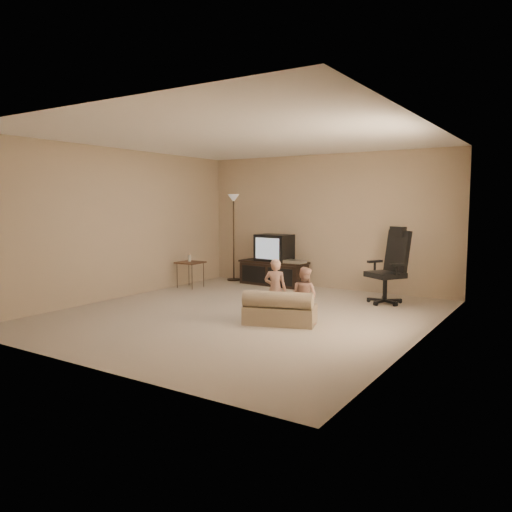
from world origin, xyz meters
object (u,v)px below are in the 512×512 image
(floor_lamp, at_px, (234,218))
(toddler_left, at_px, (275,290))
(tv_stand, at_px, (274,264))
(office_chair, at_px, (389,276))
(child_sofa, at_px, (279,310))
(toddler_right, at_px, (304,296))
(side_table, at_px, (190,263))

(floor_lamp, height_order, toddler_left, floor_lamp)
(tv_stand, xyz_separation_m, toddler_left, (1.53, -2.55, 0.01))
(floor_lamp, bearing_deg, toddler_left, -45.84)
(tv_stand, distance_m, toddler_left, 2.97)
(office_chair, height_order, floor_lamp, floor_lamp)
(floor_lamp, xyz_separation_m, toddler_left, (2.53, -2.60, -0.87))
(office_chair, xyz_separation_m, child_sofa, (-0.78, -2.14, -0.26))
(toddler_right, bearing_deg, side_table, -15.83)
(floor_lamp, xyz_separation_m, child_sofa, (2.69, -2.77, -1.11))
(office_chair, distance_m, toddler_left, 2.19)
(side_table, height_order, toddler_left, toddler_left)
(tv_stand, distance_m, floor_lamp, 1.34)
(tv_stand, relative_size, toddler_right, 1.84)
(child_sofa, distance_m, toddler_left, 0.33)
(floor_lamp, xyz_separation_m, toddler_right, (2.97, -2.61, -0.91))
(floor_lamp, bearing_deg, office_chair, -10.24)
(child_sofa, distance_m, toddler_right, 0.38)
(side_table, relative_size, floor_lamp, 0.37)
(side_table, xyz_separation_m, child_sofa, (2.87, -1.60, -0.29))
(toddler_left, bearing_deg, tv_stand, -77.94)
(side_table, distance_m, floor_lamp, 1.44)
(office_chair, relative_size, side_table, 1.84)
(toddler_right, bearing_deg, toddler_left, 8.38)
(office_chair, xyz_separation_m, floor_lamp, (-3.47, 0.63, 0.86))
(tv_stand, distance_m, office_chair, 2.53)
(side_table, bearing_deg, toddler_left, -27.84)
(toddler_right, bearing_deg, floor_lamp, -32.63)
(tv_stand, xyz_separation_m, child_sofa, (1.69, -2.71, -0.23))
(side_table, bearing_deg, office_chair, 8.50)
(office_chair, bearing_deg, side_table, -139.60)
(tv_stand, relative_size, toddler_left, 1.67)
(side_table, bearing_deg, floor_lamp, 81.17)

